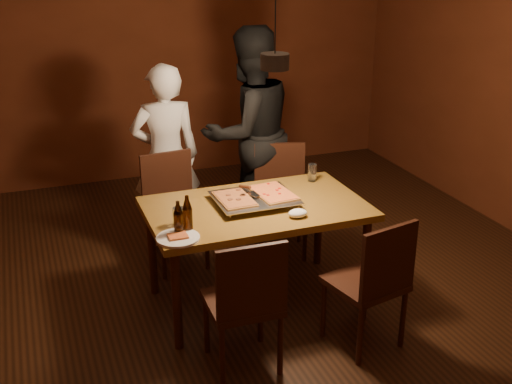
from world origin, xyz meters
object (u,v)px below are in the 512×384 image
object	(u,v)px
chair_near_left	(246,294)
plate_slice	(178,238)
pizza_tray	(255,200)
chair_far_right	(280,188)
beer_bottle_a	(178,218)
diner_dark	(249,133)
diner_white	(166,157)
dining_table	(256,215)
chair_near_right	(375,274)
beer_bottle_b	(187,214)
pendant_lamp	(275,60)
chair_far_left	(172,199)

from	to	relation	value
chair_near_left	plate_slice	size ratio (longest dim) A/B	1.81
chair_near_left	pizza_tray	xyz separation A→B (m)	(0.35, 0.79, 0.24)
chair_far_right	beer_bottle_a	distance (m)	1.53
diner_dark	diner_white	bearing A→B (deg)	-15.24
dining_table	chair_far_right	size ratio (longest dim) A/B	2.85
chair_near_right	beer_bottle_a	world-z (taller)	beer_bottle_a
beer_bottle_b	plate_slice	bearing A→B (deg)	-133.15
chair_far_right	diner_white	size ratio (longest dim) A/B	0.34
diner_white	diner_dark	distance (m)	0.74
diner_dark	pendant_lamp	size ratio (longest dim) A/B	1.65
chair_far_left	dining_table	bearing A→B (deg)	109.54
plate_slice	diner_white	xyz separation A→B (m)	(0.28, 1.51, 0.02)
diner_white	plate_slice	bearing A→B (deg)	83.67
dining_table	diner_white	size ratio (longest dim) A/B	0.97
pizza_tray	plate_slice	world-z (taller)	pizza_tray
diner_white	chair_near_right	bearing A→B (deg)	117.08
beer_bottle_b	pizza_tray	bearing A→B (deg)	26.35
diner_dark	beer_bottle_b	bearing A→B (deg)	43.14
pendant_lamp	plate_slice	bearing A→B (deg)	-162.69
chair_far_right	beer_bottle_a	world-z (taller)	beer_bottle_a
chair_far_right	beer_bottle_b	size ratio (longest dim) A/B	2.22
chair_far_left	diner_dark	size ratio (longest dim) A/B	0.27
dining_table	plate_slice	world-z (taller)	plate_slice
diner_white	chair_far_right	bearing A→B (deg)	157.10
pizza_tray	plate_slice	size ratio (longest dim) A/B	2.05
plate_slice	diner_dark	size ratio (longest dim) A/B	0.15
chair_near_right	pizza_tray	xyz separation A→B (m)	(-0.48, 0.84, 0.24)
pizza_tray	diner_dark	world-z (taller)	diner_dark
dining_table	pendant_lamp	xyz separation A→B (m)	(0.09, -0.10, 1.08)
pizza_tray	chair_near_right	bearing A→B (deg)	-65.00
diner_white	diner_dark	bearing A→B (deg)	-177.63
chair_far_left	chair_far_right	bearing A→B (deg)	168.23
chair_far_right	chair_near_right	world-z (taller)	same
chair_far_left	chair_near_left	distance (m)	1.58
chair_near_left	pizza_tray	distance (m)	0.89
chair_near_right	diner_white	distance (m)	2.17
chair_far_left	plate_slice	world-z (taller)	chair_far_left
beer_bottle_b	pendant_lamp	world-z (taller)	pendant_lamp
chair_far_right	chair_near_right	bearing A→B (deg)	107.07
beer_bottle_b	diner_white	bearing A→B (deg)	82.46
dining_table	diner_dark	size ratio (longest dim) A/B	0.83
chair_near_left	diner_white	size ratio (longest dim) A/B	0.31
beer_bottle_b	diner_dark	bearing A→B (deg)	56.70
dining_table	beer_bottle_a	world-z (taller)	beer_bottle_a
beer_bottle_a	diner_dark	xyz separation A→B (m)	(0.98, 1.42, 0.05)
diner_dark	beer_bottle_a	bearing A→B (deg)	41.82
pizza_tray	plate_slice	bearing A→B (deg)	-154.73
chair_far_left	chair_far_right	size ratio (longest dim) A/B	0.92
chair_near_right	diner_dark	distance (m)	2.00
dining_table	beer_bottle_a	bearing A→B (deg)	-156.82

